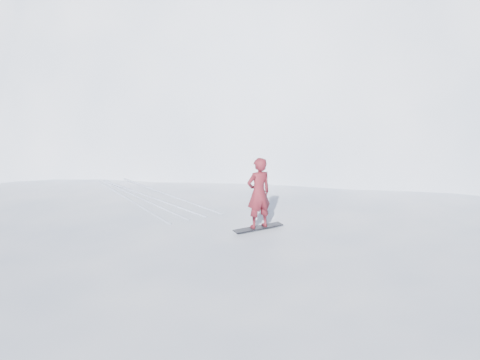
{
  "coord_description": "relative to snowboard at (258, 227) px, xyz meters",
  "views": [
    {
      "loc": [
        -4.09,
        -9.24,
        6.33
      ],
      "look_at": [
        1.58,
        0.89,
        3.5
      ],
      "focal_mm": 32.0,
      "sensor_mm": 36.0,
      "label": 1
    }
  ],
  "objects": [
    {
      "name": "ground",
      "position": [
        -1.58,
        0.11,
        -2.41
      ],
      "size": [
        400.0,
        400.0,
        0.0
      ],
      "primitive_type": "plane",
      "color": "white",
      "rests_on": "ground"
    },
    {
      "name": "near_ridge",
      "position": [
        -0.58,
        3.11,
        -2.41
      ],
      "size": [
        36.0,
        28.0,
        4.8
      ],
      "primitive_type": "ellipsoid",
      "color": "white",
      "rests_on": "ground"
    },
    {
      "name": "summit_peak",
      "position": [
        20.42,
        26.11,
        -2.41
      ],
      "size": [
        60.0,
        56.0,
        56.0
      ],
      "primitive_type": "ellipsoid",
      "color": "white",
      "rests_on": "ground"
    },
    {
      "name": "peak_shoulder",
      "position": [
        8.42,
        20.11,
        -2.41
      ],
      "size": [
        28.0,
        24.0,
        18.0
      ],
      "primitive_type": "ellipsoid",
      "color": "white",
      "rests_on": "ground"
    },
    {
      "name": "wind_bumps",
      "position": [
        -2.14,
        2.23,
        -2.41
      ],
      "size": [
        16.0,
        14.4,
        1.0
      ],
      "color": "white",
      "rests_on": "ground"
    },
    {
      "name": "snowboard",
      "position": [
        0.0,
        0.0,
        0.0
      ],
      "size": [
        1.42,
        0.3,
        0.02
      ],
      "primitive_type": "cube",
      "rotation": [
        0.0,
        0.0,
        -0.03
      ],
      "color": "black",
      "rests_on": "near_ridge"
    },
    {
      "name": "snowboarder",
      "position": [
        0.0,
        0.0,
        0.95
      ],
      "size": [
        0.7,
        0.47,
        1.88
      ],
      "primitive_type": "imported",
      "rotation": [
        0.0,
        0.0,
        3.12
      ],
      "color": "maroon",
      "rests_on": "snowboard"
    },
    {
      "name": "board_tracks",
      "position": [
        -1.7,
        4.41,
        0.01
      ],
      "size": [
        2.38,
        5.97,
        0.04
      ],
      "color": "silver",
      "rests_on": "ground"
    }
  ]
}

